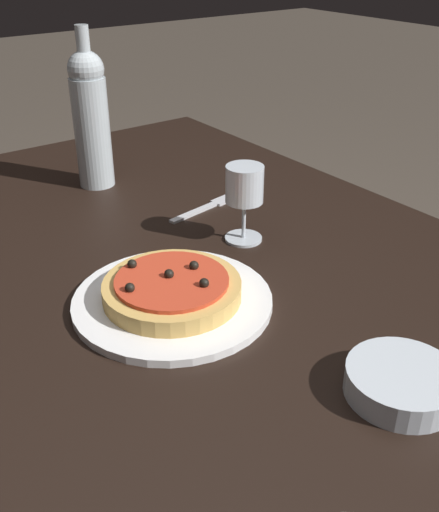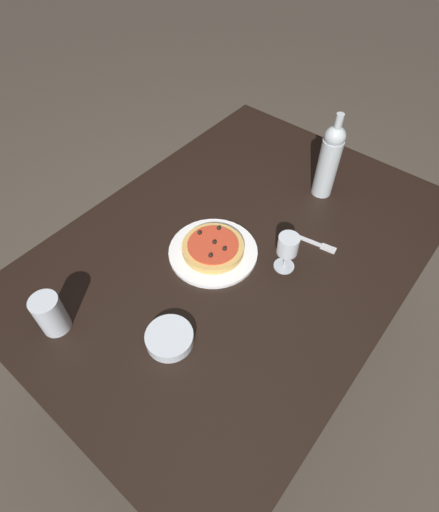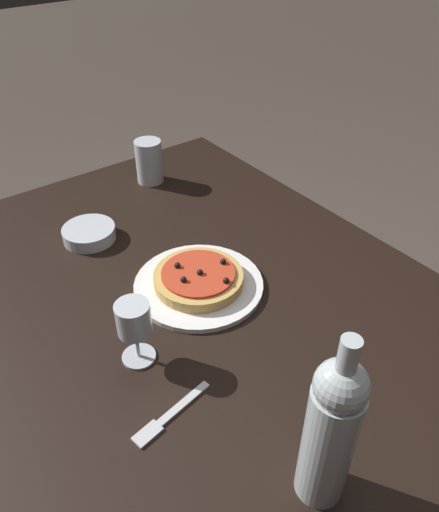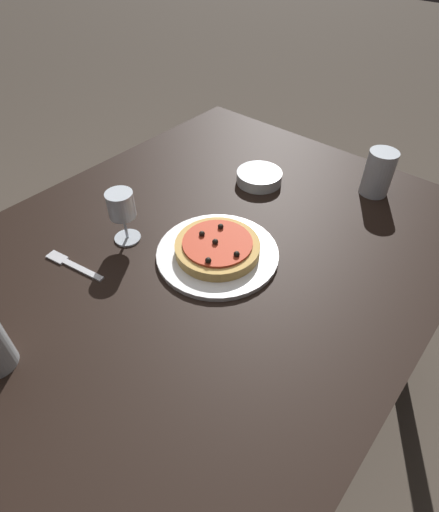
# 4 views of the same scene
# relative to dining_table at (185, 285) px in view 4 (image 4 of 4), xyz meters

# --- Properties ---
(ground_plane) EXTENTS (14.00, 14.00, 0.00)m
(ground_plane) POSITION_rel_dining_table_xyz_m (0.00, 0.00, -0.64)
(ground_plane) COLOR #4C4238
(dining_table) EXTENTS (1.44, 1.03, 0.71)m
(dining_table) POSITION_rel_dining_table_xyz_m (0.00, 0.00, 0.00)
(dining_table) COLOR black
(dining_table) RESTS_ON ground_plane
(dinner_plate) EXTENTS (0.29, 0.29, 0.01)m
(dinner_plate) POSITION_rel_dining_table_xyz_m (-0.07, 0.04, 0.08)
(dinner_plate) COLOR white
(dinner_plate) RESTS_ON dining_table
(pizza) EXTENTS (0.20, 0.20, 0.04)m
(pizza) POSITION_rel_dining_table_xyz_m (-0.07, 0.04, 0.10)
(pizza) COLOR tan
(pizza) RESTS_ON dinner_plate
(wine_glass) EXTENTS (0.06, 0.06, 0.14)m
(wine_glass) POSITION_rel_dining_table_xyz_m (0.02, -0.17, 0.17)
(wine_glass) COLOR silver
(wine_glass) RESTS_ON dining_table
(water_cup) EXTENTS (0.08, 0.08, 0.13)m
(water_cup) POSITION_rel_dining_table_xyz_m (-0.56, 0.21, 0.14)
(water_cup) COLOR silver
(water_cup) RESTS_ON dining_table
(side_bowl) EXTENTS (0.13, 0.13, 0.03)m
(side_bowl) POSITION_rel_dining_table_xyz_m (-0.39, -0.07, 0.09)
(side_bowl) COLOR silver
(side_bowl) RESTS_ON dining_table
(fork) EXTENTS (0.05, 0.17, 0.00)m
(fork) POSITION_rel_dining_table_xyz_m (0.17, -0.19, 0.08)
(fork) COLOR silver
(fork) RESTS_ON dining_table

